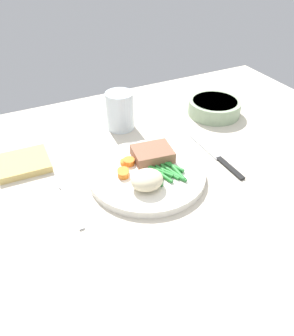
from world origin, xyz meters
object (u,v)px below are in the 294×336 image
object	(u,v)px
knife	(216,156)
water_glass	(120,113)
dinner_plate	(147,175)
napkin	(23,163)
fork	(69,202)
meat_portion	(153,154)
salad_bowl	(214,107)

from	to	relation	value
knife	water_glass	distance (cm)	27.46
dinner_plate	water_glass	world-z (taller)	water_glass
napkin	fork	bearing A→B (deg)	-70.44
meat_portion	dinner_plate	bearing A→B (deg)	-130.60
salad_bowl	water_glass	bearing A→B (deg)	169.92
fork	water_glass	bearing A→B (deg)	50.48
fork	napkin	world-z (taller)	napkin
dinner_plate	meat_portion	bearing A→B (deg)	49.40
dinner_plate	fork	distance (cm)	17.42
dinner_plate	meat_portion	xyz separation A→B (cm)	(3.41, 3.98, 2.04)
meat_portion	knife	xyz separation A→B (cm)	(14.74, -4.26, -2.64)
meat_portion	salad_bowl	distance (cm)	29.96
fork	dinner_plate	bearing A→B (deg)	3.72
napkin	dinner_plate	bearing A→B (deg)	-34.92
knife	dinner_plate	bearing A→B (deg)	177.35
fork	meat_portion	bearing A→B (deg)	14.37
meat_portion	knife	bearing A→B (deg)	-16.12
fork	napkin	xyz separation A→B (cm)	(-5.86, 16.50, 0.59)
meat_portion	napkin	distance (cm)	29.44
dinner_plate	fork	size ratio (longest dim) A/B	1.52
salad_bowl	meat_portion	bearing A→B (deg)	-152.66
napkin	meat_portion	bearing A→B (deg)	-24.70
knife	napkin	distance (cm)	44.60
water_glass	napkin	xyz separation A→B (cm)	(-26.62, -6.23, -3.56)
dinner_plate	salad_bowl	distance (cm)	34.90
salad_bowl	fork	bearing A→B (deg)	-159.23
water_glass	napkin	size ratio (longest dim) A/B	0.88
salad_bowl	dinner_plate	bearing A→B (deg)	-149.43
fork	napkin	distance (cm)	17.52
water_glass	salad_bowl	xyz separation A→B (cm)	(26.67, -4.74, -2.01)
salad_bowl	napkin	world-z (taller)	salad_bowl
dinner_plate	water_glass	distance (cm)	23.00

